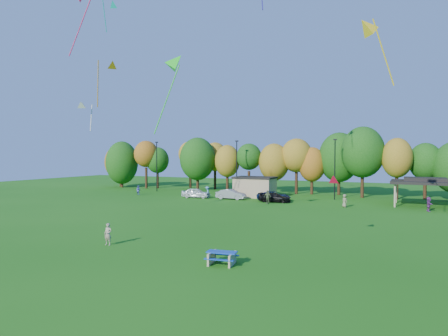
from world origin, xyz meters
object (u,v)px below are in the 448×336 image
at_px(car_b, 231,194).
at_px(car_d, 275,198).
at_px(picnic_table, 222,257).
at_px(car_a, 196,193).
at_px(car_c, 274,196).
at_px(kite_flyer, 108,234).

distance_m(car_b, car_d, 7.14).
relative_size(picnic_table, car_a, 0.46).
relative_size(car_c, car_d, 1.07).
bearing_deg(car_d, car_c, 18.61).
bearing_deg(kite_flyer, car_d, 77.27).
bearing_deg(car_a, kite_flyer, -171.27).
bearing_deg(car_b, car_a, 93.02).
distance_m(car_a, car_c, 12.34).
relative_size(kite_flyer, car_a, 0.37).
relative_size(picnic_table, car_c, 0.42).
bearing_deg(picnic_table, kite_flyer, 164.94).
xyz_separation_m(kite_flyer, car_c, (2.45, 32.48, -0.14)).
relative_size(car_a, car_d, 0.99).
bearing_deg(picnic_table, car_a, 112.79).
xyz_separation_m(picnic_table, kite_flyer, (-9.98, 1.10, 0.36)).
xyz_separation_m(picnic_table, car_d, (-6.92, 32.03, 0.20)).
bearing_deg(kite_flyer, car_a, 100.41).
xyz_separation_m(car_b, car_c, (6.49, 0.83, -0.07)).
bearing_deg(picnic_table, car_d, 93.45).
relative_size(kite_flyer, car_c, 0.34).
xyz_separation_m(car_a, car_d, (12.88, -0.24, -0.10)).
bearing_deg(kite_flyer, picnic_table, -13.39).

